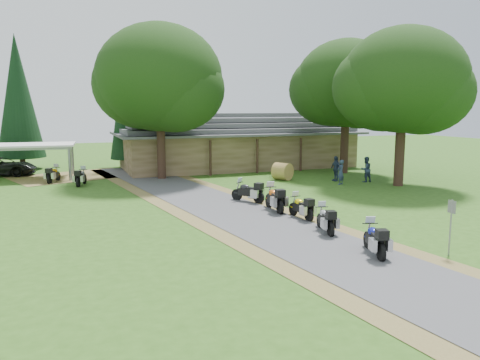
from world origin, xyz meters
name	(u,v)px	position (x,y,z in m)	size (l,w,h in m)	color
ground	(312,245)	(0.00, 0.00, 0.00)	(120.00, 120.00, 0.00)	#2E5417
driveway	(259,223)	(-0.50, 4.00, 0.00)	(46.00, 46.00, 0.00)	#424144
lodge	(238,140)	(6.00, 24.00, 2.45)	(21.40, 9.40, 4.90)	brown
carport	(33,161)	(-10.96, 22.72, 1.31)	(6.06, 4.04, 2.63)	white
car_dark_suv	(1,162)	(-13.40, 25.36, 1.09)	(5.67, 2.41, 2.17)	black
motorcycle_row_a	(375,238)	(1.47, -1.89, 0.64)	(1.87, 0.61, 1.28)	navy
motorcycle_row_b	(325,218)	(1.45, 1.44, 0.62)	(1.81, 0.59, 1.24)	#979A9F
motorcycle_row_c	(301,206)	(1.70, 4.08, 0.61)	(1.80, 0.59, 1.23)	yellow
motorcycle_row_d	(274,197)	(1.22, 6.05, 0.71)	(2.09, 0.68, 1.43)	orange
motorcycle_row_e	(248,191)	(0.80, 8.72, 0.66)	(1.93, 0.63, 1.32)	black
motorcycle_carport_a	(53,174)	(-9.52, 20.36, 0.63)	(1.84, 0.60, 1.26)	#DB9809
motorcycle_carport_b	(81,176)	(-7.73, 18.22, 0.63)	(1.84, 0.60, 1.26)	slate
person_a	(341,170)	(9.13, 12.08, 1.02)	(0.58, 0.42, 2.04)	#2D3B56
person_b	(366,167)	(11.45, 12.42, 1.07)	(0.61, 0.44, 2.14)	#2D3B56
person_c	(336,166)	(9.72, 13.64, 1.07)	(0.61, 0.44, 2.14)	#2D3B56
hay_bale	(282,171)	(6.31, 15.48, 0.64)	(1.27, 1.27, 1.17)	olive
sign_post	(450,228)	(3.94, -2.93, 1.02)	(0.37, 0.06, 2.05)	gray
oak_lodge_left	(160,98)	(-1.93, 19.25, 6.04)	(9.24, 9.24, 12.08)	black
oak_lodge_right	(346,101)	(12.73, 17.13, 5.84)	(8.24, 8.24, 11.69)	black
oak_driveway	(402,101)	(12.59, 10.28, 5.75)	(8.29, 8.29, 11.50)	black
cedar_near	(129,100)	(-3.24, 26.24, 5.94)	(3.43, 3.43, 11.88)	black
cedar_far	(19,102)	(-12.10, 29.18, 5.76)	(3.95, 3.95, 11.53)	black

